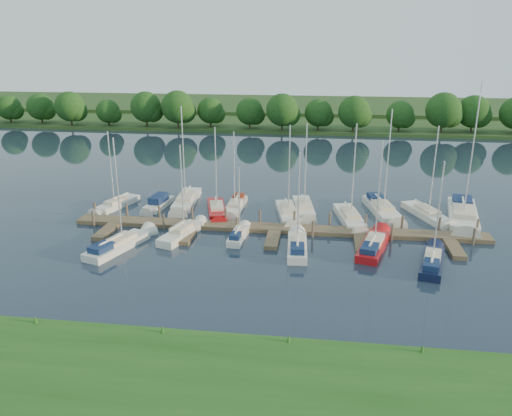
# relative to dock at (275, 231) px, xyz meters

# --- Properties ---
(ground) EXTENTS (260.00, 260.00, 0.00)m
(ground) POSITION_rel_dock_xyz_m (0.00, -7.31, -0.20)
(ground) COLOR #17212F
(ground) RESTS_ON ground
(near_bank) EXTENTS (90.00, 10.00, 0.50)m
(near_bank) POSITION_rel_dock_xyz_m (0.00, -23.31, 0.05)
(near_bank) COLOR #1E4B15
(near_bank) RESTS_ON ground
(dock) EXTENTS (40.00, 6.00, 0.40)m
(dock) POSITION_rel_dock_xyz_m (0.00, 0.00, 0.00)
(dock) COLOR brown
(dock) RESTS_ON ground
(mooring_pilings) EXTENTS (38.24, 2.84, 2.00)m
(mooring_pilings) POSITION_rel_dock_xyz_m (0.00, 1.13, 0.40)
(mooring_pilings) COLOR #473D33
(mooring_pilings) RESTS_ON ground
(far_shore) EXTENTS (180.00, 30.00, 0.60)m
(far_shore) POSITION_rel_dock_xyz_m (0.00, 67.69, 0.10)
(far_shore) COLOR #264119
(far_shore) RESTS_ON ground
(distant_hill) EXTENTS (220.00, 40.00, 1.40)m
(distant_hill) POSITION_rel_dock_xyz_m (0.00, 92.69, 0.50)
(distant_hill) COLOR #2F4E22
(distant_hill) RESTS_ON ground
(treeline) EXTENTS (147.21, 9.51, 8.30)m
(treeline) POSITION_rel_dock_xyz_m (-3.32, 54.85, 3.93)
(treeline) COLOR #38281C
(treeline) RESTS_ON ground
(sailboat_n_0) EXTENTS (3.30, 6.92, 8.82)m
(sailboat_n_0) POSITION_rel_dock_xyz_m (-18.18, 5.32, 0.07)
(sailboat_n_0) COLOR silver
(sailboat_n_0) RESTS_ON ground
(motorboat) EXTENTS (2.19, 5.79, 1.73)m
(motorboat) POSITION_rel_dock_xyz_m (-13.51, 5.84, 0.16)
(motorboat) COLOR silver
(motorboat) RESTS_ON ground
(sailboat_n_2) EXTENTS (2.69, 8.99, 11.38)m
(sailboat_n_2) POSITION_rel_dock_xyz_m (-10.78, 7.44, 0.08)
(sailboat_n_2) COLOR silver
(sailboat_n_2) RESTS_ON ground
(sailboat_n_3) EXTENTS (3.38, 7.59, 9.56)m
(sailboat_n_3) POSITION_rel_dock_xyz_m (-6.72, 4.94, 0.07)
(sailboat_n_3) COLOR #A70F13
(sailboat_n_3) RESTS_ON ground
(sailboat_n_4) EXTENTS (1.70, 6.98, 8.94)m
(sailboat_n_4) POSITION_rel_dock_xyz_m (-4.98, 6.48, 0.11)
(sailboat_n_4) COLOR silver
(sailboat_n_4) RESTS_ON ground
(sailboat_n_5) EXTENTS (3.13, 7.94, 10.04)m
(sailboat_n_5) POSITION_rel_dock_xyz_m (0.89, 4.79, 0.07)
(sailboat_n_5) COLOR silver
(sailboat_n_5) RESTS_ON ground
(sailboat_n_6) EXTENTS (2.81, 7.90, 9.88)m
(sailboat_n_6) POSITION_rel_dock_xyz_m (2.50, 6.77, 0.07)
(sailboat_n_6) COLOR silver
(sailboat_n_6) RESTS_ON ground
(sailboat_n_7) EXTENTS (3.19, 8.25, 10.45)m
(sailboat_n_7) POSITION_rel_dock_xyz_m (7.27, 4.09, 0.08)
(sailboat_n_7) COLOR silver
(sailboat_n_7) RESTS_ON ground
(sailboat_n_8) EXTENTS (3.62, 9.17, 11.50)m
(sailboat_n_8) POSITION_rel_dock_xyz_m (10.81, 7.34, 0.12)
(sailboat_n_8) COLOR silver
(sailboat_n_8) RESTS_ON ground
(sailboat_n_9) EXTENTS (4.22, 7.75, 9.96)m
(sailboat_n_9) POSITION_rel_dock_xyz_m (15.32, 6.51, 0.07)
(sailboat_n_9) COLOR silver
(sailboat_n_9) RESTS_ON ground
(sailboat_n_10) EXTENTS (4.63, 11.72, 14.60)m
(sailboat_n_10) POSITION_rel_dock_xyz_m (18.78, 6.17, 0.14)
(sailboat_n_10) COLOR silver
(sailboat_n_10) RESTS_ON ground
(sailboat_s_0) EXTENTS (4.02, 8.01, 10.22)m
(sailboat_s_0) POSITION_rel_dock_xyz_m (-13.31, -5.56, 0.12)
(sailboat_s_0) COLOR silver
(sailboat_s_0) RESTS_ON ground
(sailboat_s_1) EXTENTS (3.18, 6.99, 9.14)m
(sailboat_s_1) POSITION_rel_dock_xyz_m (-8.53, -2.08, 0.09)
(sailboat_s_1) COLOR silver
(sailboat_s_1) RESTS_ON ground
(sailboat_s_2) EXTENTS (1.50, 5.37, 7.05)m
(sailboat_s_2) POSITION_rel_dock_xyz_m (-3.20, -1.91, 0.11)
(sailboat_s_2) COLOR silver
(sailboat_s_2) RESTS_ON ground
(sailboat_s_3) EXTENTS (1.98, 7.00, 9.10)m
(sailboat_s_3) POSITION_rel_dock_xyz_m (2.34, -3.97, 0.13)
(sailboat_s_3) COLOR silver
(sailboat_s_3) RESTS_ON ground
(sailboat_s_4) EXTENTS (3.56, 7.90, 10.01)m
(sailboat_s_4) POSITION_rel_dock_xyz_m (9.02, -2.75, 0.12)
(sailboat_s_4) COLOR #A70F13
(sailboat_s_4) RESTS_ON ground
(sailboat_s_5) EXTENTS (3.11, 7.08, 9.05)m
(sailboat_s_5) POSITION_rel_dock_xyz_m (13.46, -5.63, 0.12)
(sailboat_s_5) COLOR black
(sailboat_s_5) RESTS_ON ground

